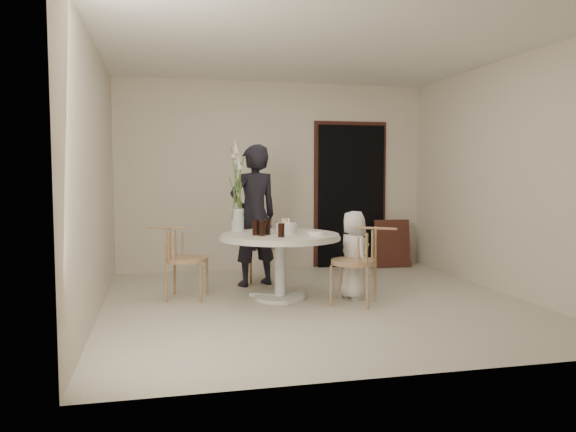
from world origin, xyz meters
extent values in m
plane|color=silver|center=(0.00, 0.00, 0.00)|extent=(4.50, 4.50, 0.00)
plane|color=white|center=(0.00, 0.00, 2.70)|extent=(4.50, 4.50, 0.00)
plane|color=beige|center=(0.00, 2.25, 1.35)|extent=(4.50, 0.00, 4.50)
plane|color=beige|center=(0.00, -2.25, 1.35)|extent=(4.50, 0.00, 4.50)
plane|color=beige|center=(-2.25, 0.00, 1.35)|extent=(0.00, 4.50, 4.50)
plane|color=beige|center=(2.25, 0.00, 1.35)|extent=(0.00, 4.50, 4.50)
cube|color=black|center=(1.15, 2.19, 1.05)|extent=(1.00, 0.10, 2.10)
cube|color=#4E221B|center=(1.15, 2.23, 1.11)|extent=(1.12, 0.03, 2.22)
cylinder|color=silver|center=(-0.35, 0.25, 0.02)|extent=(0.56, 0.56, 0.04)
cylinder|color=silver|center=(-0.35, 0.25, 0.34)|extent=(0.12, 0.12, 0.65)
cylinder|color=silver|center=(-0.35, 0.25, 0.68)|extent=(1.33, 1.33, 0.03)
cylinder|color=beige|center=(-0.35, 0.25, 0.71)|extent=(1.30, 1.30, 0.04)
cube|color=#4E221B|center=(1.72, 1.95, 0.35)|extent=(0.54, 0.20, 0.70)
cylinder|color=tan|center=(-0.53, 1.19, 0.22)|extent=(0.03, 0.03, 0.43)
cylinder|color=tan|center=(-0.15, 1.13, 0.22)|extent=(0.03, 0.03, 0.43)
cylinder|color=tan|center=(-0.47, 1.57, 0.22)|extent=(0.03, 0.03, 0.43)
cylinder|color=tan|center=(-0.10, 1.51, 0.22)|extent=(0.03, 0.03, 0.43)
cylinder|color=tan|center=(-0.31, 1.35, 0.45)|extent=(0.48, 0.48, 0.05)
cylinder|color=tan|center=(0.31, 0.12, 0.22)|extent=(0.03, 0.03, 0.44)
cylinder|color=tan|center=(0.10, -0.20, 0.22)|extent=(0.03, 0.03, 0.44)
cylinder|color=tan|center=(0.63, -0.09, 0.22)|extent=(0.03, 0.03, 0.44)
cylinder|color=tan|center=(0.42, -0.42, 0.22)|extent=(0.03, 0.03, 0.44)
cylinder|color=tan|center=(0.37, -0.15, 0.45)|extent=(0.48, 0.48, 0.05)
cylinder|color=tan|center=(-1.23, 0.27, 0.21)|extent=(0.03, 0.03, 0.42)
cylinder|color=tan|center=(-1.12, 0.64, 0.21)|extent=(0.03, 0.03, 0.42)
cylinder|color=tan|center=(-1.59, 0.38, 0.21)|extent=(0.03, 0.03, 0.42)
cylinder|color=tan|center=(-1.49, 0.74, 0.21)|extent=(0.03, 0.03, 0.42)
cylinder|color=tan|center=(-1.36, 0.51, 0.44)|extent=(0.47, 0.47, 0.05)
imported|color=black|center=(-0.50, 1.08, 0.87)|extent=(0.74, 0.60, 1.75)
imported|color=silver|center=(0.45, 0.10, 0.49)|extent=(0.39, 0.53, 0.98)
cylinder|color=white|center=(-0.27, 0.32, 0.79)|extent=(0.23, 0.23, 0.11)
cylinder|color=beige|center=(-0.27, 0.32, 0.87)|extent=(0.01, 0.01, 0.05)
cylinder|color=beige|center=(-0.23, 0.35, 0.87)|extent=(0.01, 0.01, 0.05)
cylinder|color=beige|center=(-0.30, 0.34, 0.87)|extent=(0.01, 0.01, 0.05)
cylinder|color=beige|center=(-0.25, 0.28, 0.87)|extent=(0.01, 0.01, 0.05)
cylinder|color=beige|center=(-0.29, 0.29, 0.87)|extent=(0.01, 0.01, 0.05)
cylinder|color=black|center=(-0.58, 0.10, 0.80)|extent=(0.09, 0.09, 0.14)
cylinder|color=black|center=(-0.40, -0.06, 0.80)|extent=(0.07, 0.07, 0.15)
cylinder|color=black|center=(-0.63, 0.18, 0.81)|extent=(0.10, 0.10, 0.16)
cylinder|color=black|center=(-0.51, 0.19, 0.81)|extent=(0.10, 0.10, 0.16)
cylinder|color=white|center=(0.00, 0.01, 0.75)|extent=(0.26, 0.26, 0.05)
cylinder|color=silver|center=(-0.78, 0.57, 0.86)|extent=(0.14, 0.14, 0.27)
cylinder|color=#4E7030|center=(-0.75, 0.57, 1.20)|extent=(0.01, 0.01, 0.67)
cone|color=beige|center=(-0.75, 0.57, 1.53)|extent=(0.07, 0.07, 0.17)
cylinder|color=#4E7030|center=(-0.77, 0.60, 1.22)|extent=(0.01, 0.01, 0.72)
cone|color=beige|center=(-0.77, 0.60, 1.59)|extent=(0.07, 0.07, 0.17)
cylinder|color=#4E7030|center=(-0.80, 0.58, 1.25)|extent=(0.01, 0.01, 0.78)
cone|color=beige|center=(-0.80, 0.58, 1.64)|extent=(0.07, 0.07, 0.17)
cylinder|color=#4E7030|center=(-0.80, 0.55, 1.28)|extent=(0.01, 0.01, 0.84)
cone|color=beige|center=(-0.80, 0.55, 1.70)|extent=(0.07, 0.07, 0.17)
cylinder|color=#4E7030|center=(-0.76, 0.54, 1.20)|extent=(0.01, 0.01, 0.67)
cone|color=beige|center=(-0.76, 0.54, 1.53)|extent=(0.07, 0.07, 0.17)
camera|label=1|loc=(-1.64, -5.75, 1.40)|focal=35.00mm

